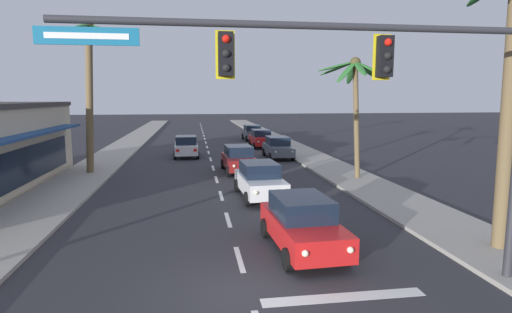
{
  "coord_description": "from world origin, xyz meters",
  "views": [
    {
      "loc": [
        -1.26,
        -9.51,
        4.73
      ],
      "look_at": [
        1.38,
        8.0,
        2.2
      ],
      "focal_mm": 29.16,
      "sensor_mm": 36.0,
      "label": 1
    }
  ],
  "objects_px": {
    "palm_left_second": "(89,74)",
    "sedan_parked_nearest_kerb": "(278,147)",
    "sedan_parked_mid_kerb": "(261,138)",
    "palm_right_second": "(355,86)",
    "sedan_lead_at_stop_bar": "(302,223)",
    "sedan_fifth_in_queue": "(239,159)",
    "sedan_parked_far_kerb": "(252,132)",
    "palm_right_nearest": "(512,59)",
    "sedan_third_in_queue": "(260,180)",
    "sedan_oncoming_far": "(186,146)",
    "traffic_signal_mast": "(389,84)"
  },
  "relations": [
    {
      "from": "traffic_signal_mast",
      "to": "sedan_third_in_queue",
      "type": "bearing_deg",
      "value": 98.07
    },
    {
      "from": "sedan_fifth_in_queue",
      "to": "sedan_lead_at_stop_bar",
      "type": "bearing_deg",
      "value": -88.1
    },
    {
      "from": "sedan_oncoming_far",
      "to": "sedan_parked_mid_kerb",
      "type": "distance_m",
      "value": 8.88
    },
    {
      "from": "palm_left_second",
      "to": "palm_right_second",
      "type": "relative_size",
      "value": 1.33
    },
    {
      "from": "sedan_parked_far_kerb",
      "to": "palm_right_second",
      "type": "distance_m",
      "value": 23.67
    },
    {
      "from": "sedan_fifth_in_queue",
      "to": "sedan_parked_mid_kerb",
      "type": "bearing_deg",
      "value": 74.68
    },
    {
      "from": "palm_left_second",
      "to": "sedan_third_in_queue",
      "type": "bearing_deg",
      "value": -39.08
    },
    {
      "from": "sedan_fifth_in_queue",
      "to": "palm_left_second",
      "type": "relative_size",
      "value": 0.49
    },
    {
      "from": "palm_right_nearest",
      "to": "palm_left_second",
      "type": "bearing_deg",
      "value": 134.75
    },
    {
      "from": "sedan_third_in_queue",
      "to": "palm_right_second",
      "type": "distance_m",
      "value": 8.21
    },
    {
      "from": "sedan_lead_at_stop_bar",
      "to": "sedan_parked_mid_kerb",
      "type": "relative_size",
      "value": 1.01
    },
    {
      "from": "traffic_signal_mast",
      "to": "sedan_lead_at_stop_bar",
      "type": "bearing_deg",
      "value": 111.7
    },
    {
      "from": "traffic_signal_mast",
      "to": "palm_left_second",
      "type": "bearing_deg",
      "value": 121.29
    },
    {
      "from": "sedan_parked_nearest_kerb",
      "to": "palm_left_second",
      "type": "distance_m",
      "value": 14.6
    },
    {
      "from": "palm_left_second",
      "to": "sedan_fifth_in_queue",
      "type": "bearing_deg",
      "value": -3.06
    },
    {
      "from": "sedan_third_in_queue",
      "to": "sedan_fifth_in_queue",
      "type": "xyz_separation_m",
      "value": [
        -0.24,
        6.95,
        0.0
      ]
    },
    {
      "from": "sedan_fifth_in_queue",
      "to": "palm_right_nearest",
      "type": "bearing_deg",
      "value": -66.87
    },
    {
      "from": "sedan_parked_nearest_kerb",
      "to": "sedan_parked_mid_kerb",
      "type": "bearing_deg",
      "value": 91.16
    },
    {
      "from": "sedan_parked_mid_kerb",
      "to": "palm_right_second",
      "type": "xyz_separation_m",
      "value": [
        2.67,
        -16.5,
        4.49
      ]
    },
    {
      "from": "palm_left_second",
      "to": "sedan_parked_nearest_kerb",
      "type": "bearing_deg",
      "value": 22.23
    },
    {
      "from": "traffic_signal_mast",
      "to": "palm_left_second",
      "type": "height_order",
      "value": "palm_left_second"
    },
    {
      "from": "sedan_parked_nearest_kerb",
      "to": "sedan_parked_mid_kerb",
      "type": "distance_m",
      "value": 7.32
    },
    {
      "from": "palm_right_second",
      "to": "sedan_oncoming_far",
      "type": "bearing_deg",
      "value": 131.23
    },
    {
      "from": "palm_right_second",
      "to": "sedan_parked_far_kerb",
      "type": "bearing_deg",
      "value": 96.31
    },
    {
      "from": "sedan_parked_nearest_kerb",
      "to": "palm_right_second",
      "type": "distance_m",
      "value": 10.52
    },
    {
      "from": "traffic_signal_mast",
      "to": "sedan_parked_far_kerb",
      "type": "xyz_separation_m",
      "value": [
        2.01,
        36.44,
        -4.19
      ]
    },
    {
      "from": "sedan_parked_mid_kerb",
      "to": "palm_right_nearest",
      "type": "bearing_deg",
      "value": -84.19
    },
    {
      "from": "sedan_oncoming_far",
      "to": "sedan_parked_nearest_kerb",
      "type": "height_order",
      "value": "same"
    },
    {
      "from": "sedan_third_in_queue",
      "to": "sedan_parked_far_kerb",
      "type": "bearing_deg",
      "value": 82.65
    },
    {
      "from": "sedan_lead_at_stop_bar",
      "to": "palm_right_nearest",
      "type": "distance_m",
      "value": 7.81
    },
    {
      "from": "sedan_lead_at_stop_bar",
      "to": "palm_right_second",
      "type": "distance_m",
      "value": 12.67
    },
    {
      "from": "palm_left_second",
      "to": "sedan_oncoming_far",
      "type": "bearing_deg",
      "value": 51.88
    },
    {
      "from": "sedan_lead_at_stop_bar",
      "to": "sedan_parked_far_kerb",
      "type": "relative_size",
      "value": 1.01
    },
    {
      "from": "sedan_third_in_queue",
      "to": "palm_right_nearest",
      "type": "xyz_separation_m",
      "value": [
        6.15,
        -8.0,
        4.97
      ]
    },
    {
      "from": "sedan_fifth_in_queue",
      "to": "sedan_parked_far_kerb",
      "type": "xyz_separation_m",
      "value": [
        3.66,
        19.55,
        0.0
      ]
    },
    {
      "from": "sedan_oncoming_far",
      "to": "palm_right_second",
      "type": "height_order",
      "value": "palm_right_second"
    },
    {
      "from": "sedan_third_in_queue",
      "to": "palm_right_second",
      "type": "bearing_deg",
      "value": 29.72
    },
    {
      "from": "sedan_oncoming_far",
      "to": "palm_right_nearest",
      "type": "relative_size",
      "value": 0.51
    },
    {
      "from": "sedan_third_in_queue",
      "to": "sedan_parked_mid_kerb",
      "type": "xyz_separation_m",
      "value": [
        3.31,
        19.91,
        0.0
      ]
    },
    {
      "from": "sedan_parked_nearest_kerb",
      "to": "sedan_third_in_queue",
      "type": "bearing_deg",
      "value": -105.35
    },
    {
      "from": "sedan_parked_nearest_kerb",
      "to": "sedan_fifth_in_queue",
      "type": "bearing_deg",
      "value": -123.3
    },
    {
      "from": "palm_left_second",
      "to": "traffic_signal_mast",
      "type": "bearing_deg",
      "value": -58.71
    },
    {
      "from": "sedan_parked_mid_kerb",
      "to": "palm_right_nearest",
      "type": "distance_m",
      "value": 28.49
    },
    {
      "from": "sedan_third_in_queue",
      "to": "sedan_parked_nearest_kerb",
      "type": "relative_size",
      "value": 1.01
    },
    {
      "from": "sedan_parked_nearest_kerb",
      "to": "sedan_parked_far_kerb",
      "type": "relative_size",
      "value": 0.99
    },
    {
      "from": "sedan_oncoming_far",
      "to": "sedan_parked_nearest_kerb",
      "type": "bearing_deg",
      "value": -14.39
    },
    {
      "from": "sedan_parked_far_kerb",
      "to": "sedan_fifth_in_queue",
      "type": "bearing_deg",
      "value": -100.6
    },
    {
      "from": "sedan_fifth_in_queue",
      "to": "sedan_oncoming_far",
      "type": "xyz_separation_m",
      "value": [
        -3.43,
        7.46,
        0.0
      ]
    },
    {
      "from": "palm_right_second",
      "to": "sedan_parked_nearest_kerb",
      "type": "bearing_deg",
      "value": 105.35
    },
    {
      "from": "sedan_oncoming_far",
      "to": "sedan_parked_far_kerb",
      "type": "distance_m",
      "value": 14.02
    }
  ]
}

